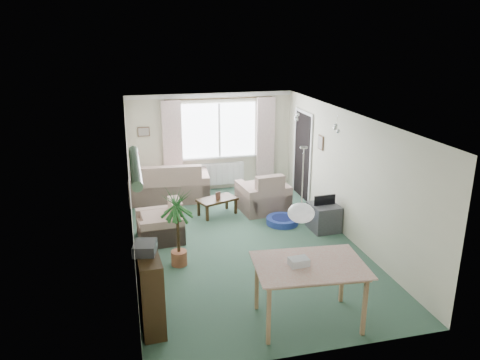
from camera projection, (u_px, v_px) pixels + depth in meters
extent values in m
plane|color=#315342|center=(244.00, 243.00, 8.77)|extent=(6.50, 6.50, 0.00)
cube|color=white|center=(219.00, 130.00, 11.35)|extent=(1.80, 0.03, 1.30)
cube|color=black|center=(219.00, 99.00, 11.04)|extent=(2.60, 0.03, 0.03)
cube|color=beige|center=(172.00, 143.00, 11.06)|extent=(0.45, 0.08, 2.00)
cube|color=beige|center=(265.00, 138.00, 11.59)|extent=(0.45, 0.08, 2.00)
cube|color=white|center=(220.00, 174.00, 11.64)|extent=(1.20, 0.10, 0.55)
cube|color=black|center=(303.00, 156.00, 10.95)|extent=(0.03, 0.95, 2.00)
sphere|color=white|center=(301.00, 213.00, 6.24)|extent=(0.36, 0.36, 0.36)
cylinder|color=#196626|center=(135.00, 166.00, 5.51)|extent=(1.60, 1.60, 0.12)
sphere|color=silver|center=(297.00, 115.00, 9.22)|extent=(0.20, 0.20, 0.20)
sphere|color=silver|center=(337.00, 125.00, 8.18)|extent=(0.20, 0.20, 0.20)
cube|color=brown|center=(144.00, 132.00, 10.92)|extent=(0.28, 0.03, 0.22)
cube|color=brown|center=(321.00, 143.00, 9.86)|extent=(0.03, 0.24, 0.30)
cube|color=beige|center=(169.00, 181.00, 10.92)|extent=(1.88, 1.09, 0.91)
cube|color=beige|center=(263.00, 191.00, 10.27)|extent=(1.09, 1.05, 0.89)
cube|color=beige|center=(160.00, 221.00, 8.82)|extent=(0.87, 0.91, 0.76)
cube|color=black|center=(217.00, 207.00, 10.08)|extent=(0.93, 0.72, 0.37)
cube|color=brown|center=(218.00, 196.00, 9.96)|extent=(0.12, 0.07, 0.16)
cube|color=black|center=(150.00, 290.00, 6.19)|extent=(0.34, 0.88, 1.05)
cube|color=#323237|center=(145.00, 248.00, 6.05)|extent=(0.35, 0.40, 0.14)
cylinder|color=#216222|center=(178.00, 228.00, 7.76)|extent=(0.73, 0.73, 1.35)
cube|color=#A67C5A|center=(308.00, 294.00, 6.29)|extent=(1.44, 1.03, 0.85)
cube|color=silver|center=(299.00, 262.00, 6.11)|extent=(0.26, 0.20, 0.12)
cube|color=#323337|center=(324.00, 217.00, 9.29)|extent=(0.56, 0.61, 0.53)
cylinder|color=navy|center=(282.00, 221.00, 9.63)|extent=(0.77, 0.77, 0.13)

